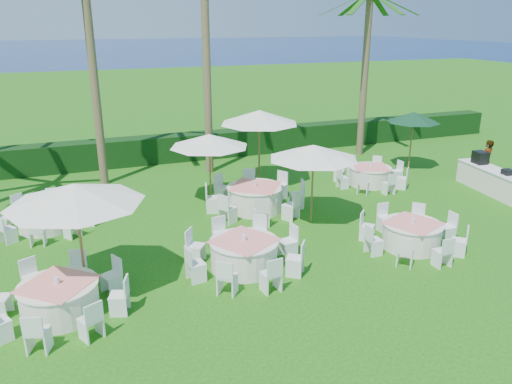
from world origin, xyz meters
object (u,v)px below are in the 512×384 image
Objects in this scene: banquet_table_a at (59,298)px; banquet_table_c at (412,234)px; banquet_table_b at (244,253)px; banquet_table_e at (255,197)px; umbrella_a at (75,194)px; buffet_table at (497,182)px; umbrella_c at (209,141)px; umbrella_green at (414,117)px; umbrella_b at (314,152)px; banquet_table_d at (45,217)px; staff_person at (486,161)px; umbrella_d at (259,117)px; banquet_table_f at (370,175)px.

banquet_table_c is at bearing 0.71° from banquet_table_a.
banquet_table_e is at bearing 65.34° from banquet_table_b.
banquet_table_a is 1.01× the size of banquet_table_c.
umbrella_a is (-8.85, 0.64, 2.12)m from banquet_table_c.
umbrella_a is 15.00m from buffet_table.
umbrella_c reaches higher than banquet_table_e.
umbrella_green is (9.25, 1.01, 0.02)m from umbrella_c.
umbrella_b is at bearing 20.28° from banquet_table_a.
banquet_table_e is at bearing -43.54° from umbrella_c.
umbrella_c is 9.30m from umbrella_green.
banquet_table_b is 1.08× the size of banquet_table_c.
umbrella_green reaches higher than banquet_table_d.
umbrella_b is 3.83m from umbrella_c.
banquet_table_c is 0.75× the size of buffet_table.
banquet_table_e is (-3.12, 4.40, 0.06)m from banquet_table_c.
banquet_table_e is 9.81m from staff_person.
umbrella_d is at bearing 12.21° from banquet_table_d.
banquet_table_f is 4.97m from umbrella_d.
banquet_table_a is 5.33m from banquet_table_d.
banquet_table_a reaches higher than banquet_table_c.
umbrella_c is 0.91× the size of umbrella_d.
umbrella_b reaches higher than umbrella_green.
umbrella_green is 3.38m from staff_person.
banquet_table_b is 4.93m from banquet_table_c.
umbrella_b reaches higher than banquet_table_d.
banquet_table_e is 1.99× the size of staff_person.
staff_person is (15.53, 3.47, -1.66)m from umbrella_a.
umbrella_b reaches higher than umbrella_c.
umbrella_d is at bearing 65.56° from banquet_table_b.
umbrella_green is at bearing 15.28° from banquet_table_e.
banquet_table_d is at bearing 152.07° from banquet_table_c.
banquet_table_d is at bearing -16.68° from staff_person.
umbrella_b reaches higher than banquet_table_a.
buffet_table is (3.75, -2.71, 0.10)m from banquet_table_f.
banquet_table_d is (-9.81, 5.20, -0.00)m from banquet_table_c.
umbrella_d reaches higher than banquet_table_f.
umbrella_a reaches higher than banquet_table_c.
umbrella_green reaches higher than banquet_table_b.
umbrella_d is (6.85, 6.25, 0.20)m from umbrella_a.
umbrella_c is at bearing 47.69° from umbrella_a.
umbrella_b reaches higher than staff_person.
banquet_table_b is 11.69m from umbrella_green.
banquet_table_f is 1.69× the size of staff_person.
umbrella_b is at bearing -145.80° from banquet_table_f.
banquet_table_a is at bearing -85.98° from banquet_table_d.
umbrella_a reaches higher than banquet_table_d.
umbrella_d is 9.30m from staff_person.
banquet_table_c is at bearing 18.71° from staff_person.
umbrella_green is (6.89, -0.30, -0.41)m from umbrella_d.
buffet_table is at bearing -0.19° from umbrella_b.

